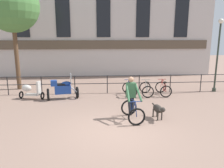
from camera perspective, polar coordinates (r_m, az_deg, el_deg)
name	(u,v)px	position (r m, az deg, el deg)	size (l,w,h in m)	color
ground_plane	(115,130)	(7.91, 0.78, -11.95)	(60.00, 60.00, 0.00)	#8E7060
canal_railing	(107,81)	(12.65, -1.24, 0.74)	(15.05, 0.05, 1.05)	#232326
building_facade	(103,2)	(18.37, -2.32, 20.53)	(18.00, 0.72, 11.79)	beige
cyclist_with_bike	(132,101)	(8.70, 5.19, -4.35)	(0.81, 1.24, 1.70)	black
dog	(158,109)	(8.95, 12.01, -6.45)	(0.40, 1.00, 0.60)	#332D28
parked_motorcycle	(62,89)	(11.74, -12.82, -1.22)	(1.72, 0.95, 1.35)	black
parked_bicycle_near_lamp	(129,89)	(12.21, 4.58, -1.40)	(0.69, 1.12, 0.86)	black
parked_bicycle_mid_left	(146,89)	(12.39, 8.99, -1.31)	(0.74, 1.16, 0.86)	black
parked_bicycle_mid_right	(163,89)	(12.65, 13.25, -1.22)	(0.68, 1.12, 0.86)	black
parked_scooter	(31,90)	(12.28, -20.48, -1.59)	(1.34, 0.67, 0.96)	black
street_lamp	(218,52)	(14.23, 25.93, 7.61)	(0.28, 0.28, 4.24)	#2D382D
tree_canalside_left	(12,6)	(14.71, -24.67, 18.07)	(3.14, 3.14, 6.59)	brown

